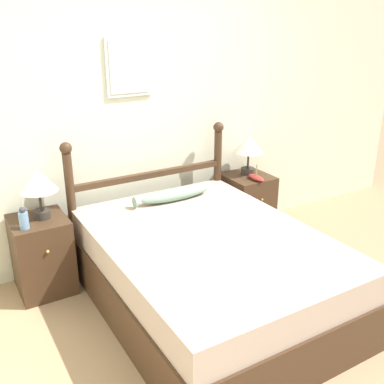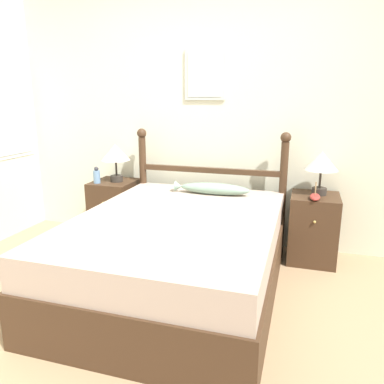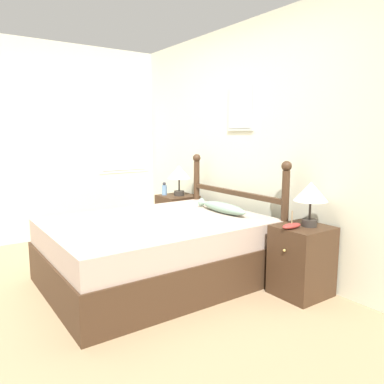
% 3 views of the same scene
% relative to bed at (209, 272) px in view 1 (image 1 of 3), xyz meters
% --- Properties ---
extents(ground_plane, '(16.00, 16.00, 0.00)m').
position_rel_bed_xyz_m(ground_plane, '(0.02, -0.59, -0.29)').
color(ground_plane, '#9E7F5B').
extents(wall_back, '(6.40, 0.08, 2.55)m').
position_rel_bed_xyz_m(wall_back, '(0.02, 1.14, 0.98)').
color(wall_back, beige).
rests_on(wall_back, ground_plane).
extents(bed, '(1.47, 1.99, 0.59)m').
position_rel_bed_xyz_m(bed, '(0.00, 0.00, 0.00)').
color(bed, '#3D2819').
rests_on(bed, ground_plane).
extents(headboard, '(1.49, 0.10, 1.14)m').
position_rel_bed_xyz_m(headboard, '(0.00, 0.96, 0.35)').
color(headboard, '#3D2819').
rests_on(headboard, ground_plane).
extents(nightstand_left, '(0.41, 0.46, 0.61)m').
position_rel_bed_xyz_m(nightstand_left, '(-0.99, 0.86, 0.01)').
color(nightstand_left, '#3D2819').
rests_on(nightstand_left, ground_plane).
extents(nightstand_right, '(0.41, 0.46, 0.61)m').
position_rel_bed_xyz_m(nightstand_right, '(0.99, 0.86, 0.01)').
color(nightstand_right, '#3D2819').
rests_on(nightstand_right, ground_plane).
extents(table_lamp_left, '(0.29, 0.29, 0.38)m').
position_rel_bed_xyz_m(table_lamp_left, '(-0.95, 0.87, 0.60)').
color(table_lamp_left, '#2D2823').
rests_on(table_lamp_left, nightstand_left).
extents(table_lamp_right, '(0.29, 0.29, 0.38)m').
position_rel_bed_xyz_m(table_lamp_right, '(1.02, 0.91, 0.60)').
color(table_lamp_right, '#2D2823').
rests_on(table_lamp_right, nightstand_right).
extents(bottle, '(0.07, 0.07, 0.17)m').
position_rel_bed_xyz_m(bottle, '(-1.11, 0.74, 0.39)').
color(bottle, '#668CB2').
rests_on(bottle, nightstand_left).
extents(model_boat, '(0.08, 0.21, 0.15)m').
position_rel_bed_xyz_m(model_boat, '(0.98, 0.72, 0.34)').
color(model_boat, maroon).
rests_on(model_boat, nightstand_right).
extents(fish_pillow, '(0.70, 0.14, 0.10)m').
position_rel_bed_xyz_m(fish_pillow, '(0.10, 0.71, 0.35)').
color(fish_pillow, gray).
rests_on(fish_pillow, bed).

